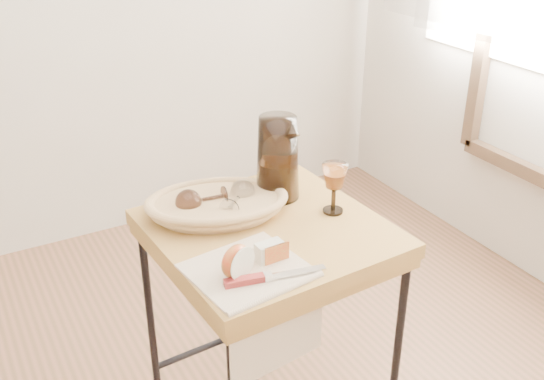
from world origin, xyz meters
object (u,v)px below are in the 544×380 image
goblet_lying_a (204,200)px  pitcher (278,158)px  side_table (269,336)px  goblet_lying_b (237,199)px  table_knife (271,275)px  apple_half (236,261)px  wine_goblet (334,188)px  bread_basket (217,206)px  tea_towel (247,270)px

goblet_lying_a → pitcher: (0.24, 0.00, 0.08)m
side_table → goblet_lying_b: 0.44m
table_knife → pitcher: bearing=70.1°
side_table → apple_half: apple_half is taller
goblet_lying_b → table_knife: size_ratio=0.47×
side_table → wine_goblet: 0.50m
bread_basket → tea_towel: bearing=-83.2°
side_table → bread_basket: (-0.10, 0.13, 0.41)m
side_table → tea_towel: size_ratio=2.82×
wine_goblet → goblet_lying_b: bearing=153.1°
goblet_lying_a → wine_goblet: (0.33, -0.16, 0.03)m
goblet_lying_a → table_knife: bearing=98.1°
tea_towel → wine_goblet: bearing=15.7°
pitcher → apple_half: 0.44m
side_table → goblet_lying_a: bearing=131.7°
wine_goblet → apple_half: size_ratio=1.67×
bread_basket → goblet_lying_b: bearing=-4.6°
side_table → bread_basket: size_ratio=2.13×
pitcher → table_knife: (-0.23, -0.37, -0.11)m
pitcher → table_knife: pitcher is taller
goblet_lying_b → wine_goblet: wine_goblet is taller
goblet_lying_b → wine_goblet: size_ratio=0.77×
goblet_lying_b → pitcher: size_ratio=0.40×
side_table → pitcher: 0.54m
tea_towel → bread_basket: bearing=72.4°
goblet_lying_a → table_knife: goblet_lying_a is taller
side_table → pitcher: pitcher is taller
side_table → goblet_lying_a: size_ratio=6.29×
pitcher → apple_half: bearing=-111.8°
wine_goblet → bread_basket: bearing=154.0°
tea_towel → goblet_lying_b: size_ratio=2.33×
tea_towel → bread_basket: size_ratio=0.76×
tea_towel → bread_basket: bread_basket is taller
bread_basket → goblet_lying_a: goblet_lying_a is taller
table_knife → apple_half: bearing=153.3°
bread_basket → table_knife: (-0.02, -0.36, -0.01)m
side_table → table_knife: (-0.12, -0.23, 0.40)m
bread_basket → table_knife: bread_basket is taller
apple_half → table_knife: (0.07, -0.05, -0.03)m
side_table → table_knife: bearing=-117.2°
table_knife → goblet_lying_a: bearing=102.8°
bread_basket → side_table: bearing=-35.9°
pitcher → table_knife: size_ratio=1.18×
pitcher → apple_half: (-0.29, -0.32, -0.08)m
side_table → apple_half: bearing=-136.4°
table_knife → bread_basket: bearing=97.8°
goblet_lying_b → pitcher: (0.15, 0.04, 0.08)m
goblet_lying_b → wine_goblet: (0.24, -0.12, 0.03)m
apple_half → side_table: bearing=20.1°
side_table → wine_goblet: bearing=-4.9°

